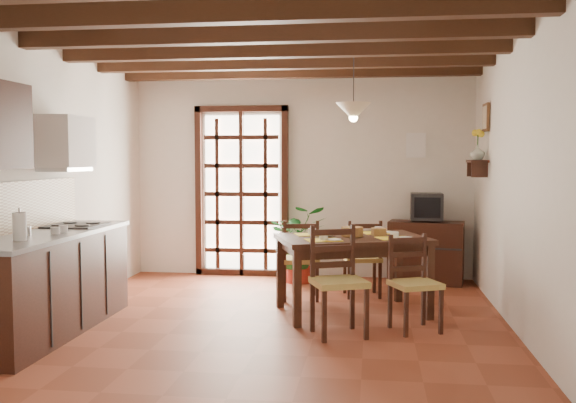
% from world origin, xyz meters
% --- Properties ---
extents(ground_plane, '(5.00, 5.00, 0.00)m').
position_xyz_m(ground_plane, '(0.00, 0.00, 0.00)').
color(ground_plane, brown).
extents(room_shell, '(4.52, 5.02, 2.81)m').
position_xyz_m(room_shell, '(0.00, 0.00, 1.82)').
color(room_shell, silver).
rests_on(room_shell, ground_plane).
extents(ceiling_beams, '(4.50, 4.34, 0.20)m').
position_xyz_m(ceiling_beams, '(0.00, 0.00, 2.69)').
color(ceiling_beams, black).
rests_on(ceiling_beams, room_shell).
extents(french_door, '(1.26, 0.11, 2.32)m').
position_xyz_m(french_door, '(-0.80, 2.45, 1.18)').
color(french_door, white).
rests_on(french_door, ground_plane).
extents(kitchen_counter, '(0.64, 2.25, 1.38)m').
position_xyz_m(kitchen_counter, '(-1.96, -0.60, 0.47)').
color(kitchen_counter, black).
rests_on(kitchen_counter, ground_plane).
extents(range_hood, '(0.38, 0.60, 0.54)m').
position_xyz_m(range_hood, '(-2.05, -0.05, 1.73)').
color(range_hood, white).
rests_on(range_hood, room_shell).
extents(counter_items, '(0.50, 1.43, 0.25)m').
position_xyz_m(counter_items, '(-1.95, -0.51, 0.96)').
color(counter_items, black).
rests_on(counter_items, kitchen_counter).
extents(dining_table, '(1.69, 1.37, 0.79)m').
position_xyz_m(dining_table, '(0.75, 0.50, 0.69)').
color(dining_table, '#351B11').
rests_on(dining_table, ground_plane).
extents(chair_near_left, '(0.58, 0.57, 0.98)m').
position_xyz_m(chair_near_left, '(0.65, -0.33, 0.31)').
color(chair_near_left, tan).
rests_on(chair_near_left, ground_plane).
extents(chair_near_right, '(0.53, 0.52, 0.88)m').
position_xyz_m(chair_near_right, '(1.34, -0.09, 0.28)').
color(chair_near_right, tan).
rests_on(chair_near_right, ground_plane).
extents(chair_far_left, '(0.47, 0.46, 0.90)m').
position_xyz_m(chair_far_left, '(0.15, 1.08, 0.28)').
color(chair_far_left, tan).
rests_on(chair_far_left, ground_plane).
extents(chair_far_right, '(0.48, 0.46, 0.89)m').
position_xyz_m(chair_far_right, '(0.84, 1.32, 0.28)').
color(chair_far_right, tan).
rests_on(chair_far_right, ground_plane).
extents(table_setting, '(1.06, 0.71, 0.10)m').
position_xyz_m(table_setting, '(0.75, 0.50, 0.86)').
color(table_setting, yellow).
rests_on(table_setting, dining_table).
extents(table_bowl, '(0.26, 0.26, 0.05)m').
position_xyz_m(table_bowl, '(0.48, 0.46, 0.82)').
color(table_bowl, white).
rests_on(table_bowl, dining_table).
extents(sideboard, '(0.98, 0.57, 0.78)m').
position_xyz_m(sideboard, '(1.63, 2.23, 0.39)').
color(sideboard, black).
rests_on(sideboard, ground_plane).
extents(crt_tv, '(0.40, 0.37, 0.34)m').
position_xyz_m(crt_tv, '(1.63, 2.22, 0.97)').
color(crt_tv, black).
rests_on(crt_tv, sideboard).
extents(fuse_box, '(0.25, 0.03, 0.32)m').
position_xyz_m(fuse_box, '(1.50, 2.48, 1.75)').
color(fuse_box, white).
rests_on(fuse_box, room_shell).
extents(plant_pot, '(0.39, 0.39, 0.24)m').
position_xyz_m(plant_pot, '(0.01, 2.08, 0.11)').
color(plant_pot, maroon).
rests_on(plant_pot, ground_plane).
extents(potted_plant, '(2.20, 2.00, 2.10)m').
position_xyz_m(potted_plant, '(0.01, 2.08, 0.57)').
color(potted_plant, '#144C19').
rests_on(potted_plant, ground_plane).
extents(wall_shelf, '(0.20, 0.42, 0.20)m').
position_xyz_m(wall_shelf, '(2.14, 1.60, 1.51)').
color(wall_shelf, black).
rests_on(wall_shelf, room_shell).
extents(shelf_vase, '(0.15, 0.15, 0.15)m').
position_xyz_m(shelf_vase, '(2.14, 1.60, 1.65)').
color(shelf_vase, '#B2BFB2').
rests_on(shelf_vase, wall_shelf).
extents(shelf_flowers, '(0.14, 0.14, 0.36)m').
position_xyz_m(shelf_flowers, '(2.14, 1.60, 1.86)').
color(shelf_flowers, yellow).
rests_on(shelf_flowers, shelf_vase).
extents(framed_picture, '(0.03, 0.32, 0.32)m').
position_xyz_m(framed_picture, '(2.22, 1.60, 2.05)').
color(framed_picture, brown).
rests_on(framed_picture, room_shell).
extents(pendant_lamp, '(0.36, 0.36, 0.84)m').
position_xyz_m(pendant_lamp, '(0.75, 0.60, 2.08)').
color(pendant_lamp, black).
rests_on(pendant_lamp, room_shell).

